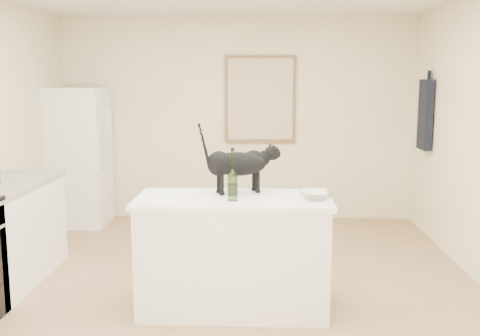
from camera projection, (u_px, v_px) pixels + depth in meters
name	position (u px, v px, depth m)	size (l,w,h in m)	color
floor	(223.00, 298.00, 4.60)	(5.50, 5.50, 0.00)	#A57A58
wall_back	(237.00, 119.00, 7.11)	(4.50, 4.50, 0.00)	beige
wall_front	(159.00, 244.00, 1.68)	(4.50, 4.50, 0.00)	beige
island_base	(233.00, 256.00, 4.33)	(1.44, 0.67, 0.86)	white
island_top	(233.00, 200.00, 4.26)	(1.50, 0.70, 0.04)	white
left_cabinets	(5.00, 235.00, 4.90)	(0.60, 1.40, 0.86)	white
left_countertop	(2.00, 186.00, 4.83)	(0.62, 1.44, 0.04)	gray
fridge	(79.00, 157.00, 6.85)	(0.68, 0.68, 1.70)	white
artwork_frame	(260.00, 99.00, 7.03)	(0.90, 0.03, 1.10)	brown
artwork_canvas	(260.00, 99.00, 7.01)	(0.82, 0.00, 1.02)	beige
hanging_garment	(425.00, 115.00, 6.32)	(0.08, 0.34, 0.80)	black
black_cat	(237.00, 167.00, 4.39)	(0.60, 0.18, 0.42)	black
wine_bottle	(233.00, 178.00, 4.11)	(0.07, 0.07, 0.35)	#2C5B24
glass_bowl	(316.00, 195.00, 4.16)	(0.26, 0.26, 0.06)	white
fridge_paper	(107.00, 117.00, 6.89)	(0.01, 0.16, 0.20)	silver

